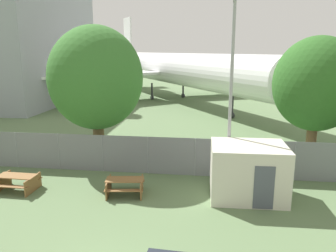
{
  "coord_description": "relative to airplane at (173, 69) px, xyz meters",
  "views": [
    {
      "loc": [
        3.26,
        -7.02,
        6.59
      ],
      "look_at": [
        0.71,
        12.62,
        2.0
      ],
      "focal_mm": 35.0,
      "sensor_mm": 36.0,
      "label": 1
    }
  ],
  "objects": [
    {
      "name": "tree_behind_benches",
      "position": [
        -1.58,
        -25.34,
        0.8
      ],
      "size": [
        5.49,
        5.49,
        8.03
      ],
      "color": "brown",
      "rests_on": "ground"
    },
    {
      "name": "portable_cabin",
      "position": [
        6.86,
        -29.46,
        -2.96
      ],
      "size": [
        3.39,
        2.64,
        2.46
      ],
      "rotation": [
        0.0,
        0.0,
        0.02
      ],
      "color": "beige",
      "rests_on": "ground"
    },
    {
      "name": "picnic_bench_near_cabin",
      "position": [
        -4.01,
        -30.2,
        -3.72
      ],
      "size": [
        1.86,
        1.44,
        0.76
      ],
      "rotation": [
        0.0,
        0.0,
        -0.02
      ],
      "color": "brown",
      "rests_on": "ground"
    },
    {
      "name": "airplane",
      "position": [
        0.0,
        0.0,
        0.0
      ],
      "size": [
        36.39,
        43.16,
        12.24
      ],
      "rotation": [
        0.0,
        0.0,
        -1.0
      ],
      "color": "white",
      "rests_on": "ground"
    },
    {
      "name": "light_mast",
      "position": [
        6.03,
        -28.08,
        1.32
      ],
      "size": [
        0.44,
        0.44,
        9.22
      ],
      "color": "#99999E",
      "rests_on": "ground"
    },
    {
      "name": "perimeter_fence",
      "position": [
        1.8,
        -27.19,
        -3.15
      ],
      "size": [
        56.07,
        0.07,
        2.08
      ],
      "color": "gray",
      "rests_on": "ground"
    },
    {
      "name": "picnic_bench_open_grass",
      "position": [
        1.23,
        -29.96,
        -3.72
      ],
      "size": [
        1.93,
        1.63,
        0.76
      ],
      "rotation": [
        0.0,
        0.0,
        0.14
      ],
      "color": "brown",
      "rests_on": "ground"
    },
    {
      "name": "tree_near_hangar",
      "position": [
        11.21,
        -23.75,
        0.46
      ],
      "size": [
        5.03,
        5.03,
        7.44
      ],
      "color": "brown",
      "rests_on": "ground"
    }
  ]
}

